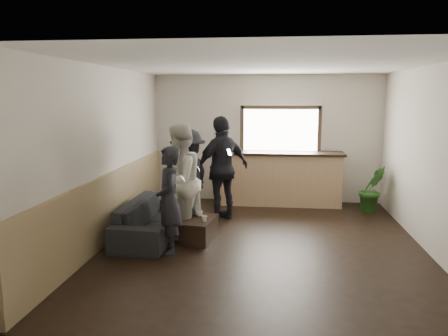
# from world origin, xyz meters

# --- Properties ---
(ground) EXTENTS (5.00, 6.00, 0.01)m
(ground) POSITION_xyz_m (0.00, 0.00, 0.00)
(ground) COLOR black
(room_shell) EXTENTS (5.01, 6.01, 2.80)m
(room_shell) POSITION_xyz_m (-0.74, 0.00, 1.47)
(room_shell) COLOR silver
(room_shell) RESTS_ON ground
(bar_counter) EXTENTS (2.70, 0.68, 2.13)m
(bar_counter) POSITION_xyz_m (0.30, 2.70, 0.64)
(bar_counter) COLOR tan
(bar_counter) RESTS_ON ground
(sofa) EXTENTS (0.87, 2.11, 0.61)m
(sofa) POSITION_xyz_m (-1.81, 0.18, 0.31)
(sofa) COLOR black
(sofa) RESTS_ON ground
(coffee_table) EXTENTS (0.54, 0.84, 0.35)m
(coffee_table) POSITION_xyz_m (-1.01, 0.10, 0.18)
(coffee_table) COLOR black
(coffee_table) RESTS_ON ground
(cup_a) EXTENTS (0.17, 0.17, 0.10)m
(cup_a) POSITION_xyz_m (-1.05, 0.26, 0.40)
(cup_a) COLOR silver
(cup_a) RESTS_ON coffee_table
(cup_b) EXTENTS (0.12, 0.12, 0.09)m
(cup_b) POSITION_xyz_m (-0.91, -0.02, 0.40)
(cup_b) COLOR silver
(cup_b) RESTS_ON coffee_table
(potted_plant) EXTENTS (0.61, 0.54, 0.95)m
(potted_plant) POSITION_xyz_m (2.15, 2.20, 0.48)
(potted_plant) COLOR #2D6623
(potted_plant) RESTS_ON ground
(person_a) EXTENTS (0.56, 0.68, 1.60)m
(person_a) POSITION_xyz_m (-1.36, -0.51, 0.80)
(person_a) COLOR black
(person_a) RESTS_ON ground
(person_b) EXTENTS (0.97, 1.10, 1.89)m
(person_b) POSITION_xyz_m (-1.36, 0.22, 0.95)
(person_b) COLOR beige
(person_b) RESTS_ON ground
(person_c) EXTENTS (0.99, 1.28, 1.75)m
(person_c) POSITION_xyz_m (-1.36, 0.95, 0.88)
(person_c) COLOR black
(person_c) RESTS_ON ground
(person_d) EXTENTS (1.18, 1.13, 1.97)m
(person_d) POSITION_xyz_m (-0.79, 1.35, 0.98)
(person_d) COLOR black
(person_d) RESTS_ON ground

